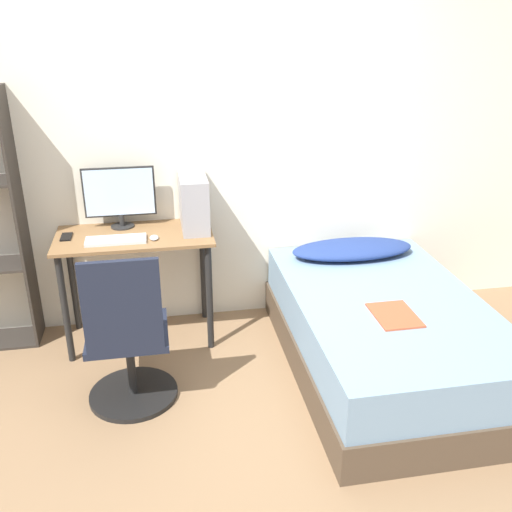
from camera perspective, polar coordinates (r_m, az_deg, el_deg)
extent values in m
plane|color=#846647|center=(3.23, -1.31, -17.79)|extent=(14.00, 14.00, 0.00)
cube|color=silver|center=(3.99, -4.86, 10.47)|extent=(8.00, 0.05, 2.50)
cube|color=brown|center=(3.84, -12.08, 1.96)|extent=(1.02, 0.53, 0.02)
cylinder|color=black|center=(3.85, -18.54, -5.10)|extent=(0.04, 0.04, 0.76)
cylinder|color=black|center=(3.81, -4.67, -4.17)|extent=(0.04, 0.04, 0.76)
cylinder|color=black|center=(4.23, -17.86, -2.38)|extent=(0.04, 0.04, 0.76)
cylinder|color=black|center=(4.19, -5.29, -1.52)|extent=(0.04, 0.04, 0.76)
cube|color=#2D2823|center=(4.02, -22.41, 3.09)|extent=(0.02, 0.28, 1.72)
cylinder|color=black|center=(3.59, -12.11, -13.30)|extent=(0.52, 0.52, 0.03)
cylinder|color=black|center=(3.48, -12.40, -10.53)|extent=(0.05, 0.05, 0.39)
cube|color=black|center=(3.37, -12.71, -7.51)|extent=(0.45, 0.45, 0.04)
cube|color=black|center=(3.05, -13.26, -4.95)|extent=(0.41, 0.04, 0.52)
cube|color=#4C3D2D|center=(3.80, 12.53, -9.39)|extent=(1.16, 1.86, 0.23)
cube|color=#708EA8|center=(3.67, 12.87, -6.05)|extent=(1.13, 1.82, 0.28)
ellipsoid|color=navy|center=(4.14, 9.61, 0.69)|extent=(0.88, 0.36, 0.11)
cube|color=#B24C2D|center=(3.41, 13.69, -5.76)|extent=(0.24, 0.32, 0.01)
cylinder|color=black|center=(3.99, -13.19, 2.93)|extent=(0.16, 0.16, 0.01)
cylinder|color=black|center=(3.98, -13.25, 3.54)|extent=(0.04, 0.04, 0.08)
cube|color=black|center=(3.92, -13.51, 6.25)|extent=(0.47, 0.01, 0.34)
cube|color=#B2D1EF|center=(3.91, -13.51, 6.22)|extent=(0.45, 0.01, 0.31)
cube|color=silver|center=(3.74, -13.83, 1.56)|extent=(0.38, 0.15, 0.02)
cube|color=#99999E|center=(3.83, -6.25, 5.33)|extent=(0.18, 0.39, 0.36)
ellipsoid|color=silver|center=(3.73, -10.15, 1.82)|extent=(0.06, 0.09, 0.02)
cube|color=black|center=(3.90, -18.44, 1.84)|extent=(0.07, 0.14, 0.01)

